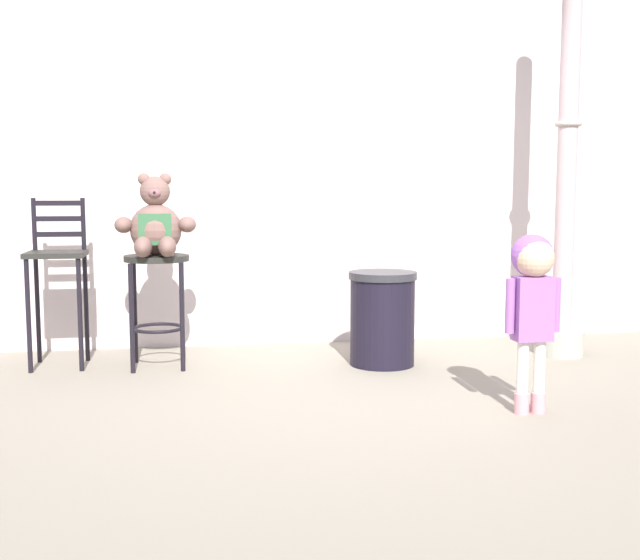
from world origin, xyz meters
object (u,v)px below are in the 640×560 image
teddy_bear (156,226)px  child_walking (533,284)px  bar_stool_with_teddy (157,286)px  bar_chair_empty (57,267)px  lamppost (566,198)px  trash_bin (382,318)px

teddy_bear → child_walking: bearing=-35.7°
bar_stool_with_teddy → bar_chair_empty: bar_chair_empty is taller
teddy_bear → lamppost: (2.91, -0.07, 0.19)m
lamppost → child_walking: bearing=-122.3°
trash_bin → bar_chair_empty: bearing=171.2°
trash_bin → bar_stool_with_teddy: bearing=172.8°
teddy_bear → trash_bin: (1.53, -0.17, -0.64)m
teddy_bear → trash_bin: teddy_bear is taller
child_walking → trash_bin: size_ratio=1.50×
lamppost → trash_bin: bearing=-176.0°
teddy_bear → lamppost: 2.92m
teddy_bear → child_walking: 2.52m
teddy_bear → bar_chair_empty: (-0.67, 0.17, -0.28)m
bar_stool_with_teddy → bar_chair_empty: size_ratio=0.67×
teddy_bear → lamppost: bearing=-1.4°
teddy_bear → bar_chair_empty: 0.75m
bar_stool_with_teddy → teddy_bear: 0.41m
trash_bin → lamppost: size_ratio=0.22×
bar_stool_with_teddy → child_walking: 2.53m
bar_stool_with_teddy → teddy_bear: (-0.00, -0.03, 0.41)m
bar_chair_empty → lamppost: bearing=-3.9°
bar_stool_with_teddy → trash_bin: 1.56m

